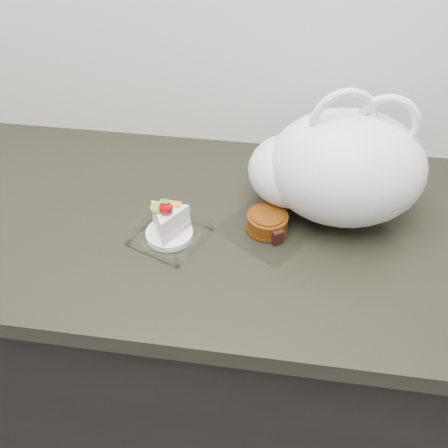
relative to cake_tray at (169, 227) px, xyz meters
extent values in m
cube|color=black|center=(0.05, 0.07, -0.50)|extent=(2.00, 0.60, 0.86)
cube|color=black|center=(0.05, 0.07, -0.05)|extent=(2.04, 0.64, 0.04)
cube|color=white|center=(0.00, 0.00, -0.03)|extent=(0.17, 0.17, 0.00)
cylinder|color=white|center=(0.00, 0.00, -0.02)|extent=(0.09, 0.09, 0.01)
ellipsoid|color=red|center=(0.00, -0.01, 0.06)|extent=(0.03, 0.02, 0.03)
cone|color=#2D7223|center=(0.00, -0.01, 0.07)|extent=(0.02, 0.02, 0.01)
cylinder|color=#68A02E|center=(-0.02, 0.00, 0.05)|extent=(0.03, 0.03, 0.00)
cube|color=orange|center=(0.00, 0.02, 0.05)|extent=(0.04, 0.02, 0.00)
cube|color=white|center=(0.19, 0.05, -0.03)|extent=(0.23, 0.22, 0.00)
cylinder|color=#632C0B|center=(0.19, 0.05, -0.01)|extent=(0.11, 0.11, 0.04)
cylinder|color=#632C0B|center=(0.19, 0.05, -0.02)|extent=(0.11, 0.11, 0.01)
cylinder|color=#632C0B|center=(0.19, 0.05, 0.01)|extent=(0.09, 0.09, 0.00)
cube|color=black|center=(0.21, 0.02, -0.01)|extent=(0.03, 0.03, 0.03)
ellipsoid|color=white|center=(0.33, 0.13, 0.09)|extent=(0.33, 0.27, 0.23)
ellipsoid|color=white|center=(0.23, 0.14, 0.06)|extent=(0.20, 0.18, 0.15)
torus|color=white|center=(0.31, 0.12, 0.20)|extent=(0.13, 0.05, 0.13)
torus|color=white|center=(0.39, 0.13, 0.19)|extent=(0.12, 0.03, 0.12)
camera|label=1|loc=(0.22, -0.71, 0.66)|focal=40.00mm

